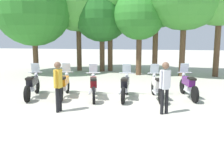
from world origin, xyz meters
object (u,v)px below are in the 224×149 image
person_0 (165,84)px  tree_0 (33,7)px  motorcycle_2 (93,86)px  tree_4 (139,15)px  motorcycle_3 (125,86)px  motorcycle_4 (157,86)px  motorcycle_1 (64,85)px  motorcycle_0 (32,85)px  person_1 (58,83)px  tree_2 (102,13)px  motorcycle_5 (188,85)px

person_0 → tree_0: bearing=-160.7°
motorcycle_2 → person_0: (2.80, -1.57, 0.48)m
motorcycle_2 → tree_4: size_ratio=0.38×
person_0 → motorcycle_3: bearing=-168.5°
motorcycle_4 → motorcycle_1: bearing=84.5°
motorcycle_1 → tree_4: 7.83m
motorcycle_0 → tree_4: size_ratio=0.38×
person_1 → motorcycle_0: bearing=147.3°
motorcycle_1 → tree_0: size_ratio=0.30×
person_0 → tree_2: 10.74m
motorcycle_5 → tree_0: tree_0 is taller
motorcycle_2 → motorcycle_4: (2.56, 0.37, 0.00)m
motorcycle_1 → person_1: 2.14m
tree_0 → tree_4: bearing=5.3°
tree_2 → tree_0: bearing=-156.5°
motorcycle_5 → tree_4: size_ratio=0.39×
motorcycle_3 → motorcycle_5: bearing=-77.4°
motorcycle_1 → person_0: (4.08, -1.59, 0.48)m
motorcycle_1 → tree_0: tree_0 is taller
motorcycle_3 → motorcycle_5: 2.64m
motorcycle_0 → tree_4: (3.93, 6.83, 3.42)m
tree_0 → motorcycle_3: bearing=-39.3°
motorcycle_1 → tree_4: (2.65, 6.53, 3.42)m
person_1 → motorcycle_1: bearing=116.1°
tree_0 → motorcycle_0: bearing=-63.1°
motorcycle_4 → motorcycle_5: (1.28, 0.46, 0.00)m
motorcycle_3 → person_1: 2.95m
motorcycle_3 → person_0: size_ratio=1.28×
motorcycle_1 → motorcycle_2: (1.28, -0.01, 0.00)m
motorcycle_3 → tree_0: bearing=48.8°
motorcycle_5 → tree_0: 11.51m
motorcycle_4 → person_1: bearing=115.2°
motorcycle_1 → person_0: person_0 is taller
motorcycle_0 → tree_2: size_ratio=0.34×
motorcycle_5 → tree_4: bearing=12.6°
motorcycle_4 → person_0: person_0 is taller
person_1 → tree_0: 9.98m
motorcycle_0 → motorcycle_4: 5.17m
tree_4 → motorcycle_1: bearing=-112.1°
motorcycle_1 → tree_2: size_ratio=0.34×
tree_0 → motorcycle_1: bearing=-53.1°
motorcycle_2 → motorcycle_5: (3.84, 0.83, 0.00)m
person_0 → tree_2: (-4.21, 9.33, 3.24)m
motorcycle_0 → person_0: 5.53m
person_0 → person_1: size_ratio=1.01×
tree_2 → tree_4: (2.77, -1.22, -0.30)m
tree_4 → tree_0: bearing=-174.7°
motorcycle_5 → tree_4: (-2.47, 5.71, 3.42)m
person_0 → motorcycle_2: bearing=-148.7°
motorcycle_0 → motorcycle_3: size_ratio=0.98×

